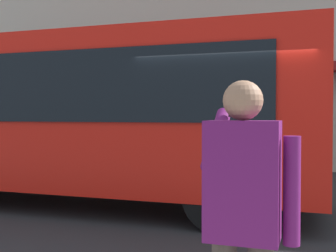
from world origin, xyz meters
TOP-DOWN VIEW (x-y plane):
  - ground_plane at (0.00, 0.00)m, footprint 60.00×60.00m
  - red_bus at (3.08, -0.13)m, footprint 9.05×2.54m
  - pedestrian_photographer at (-0.86, 4.58)m, footprint 0.53×0.52m

SIDE VIEW (x-z plane):
  - ground_plane at x=0.00m, z-range 0.00..0.00m
  - pedestrian_photographer at x=-0.86m, z-range 0.29..1.99m
  - red_bus at x=3.08m, z-range 0.14..3.22m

